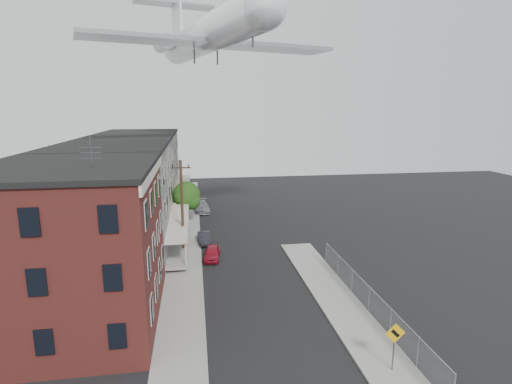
# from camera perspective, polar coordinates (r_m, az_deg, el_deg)

# --- Properties ---
(ground) EXTENTS (120.00, 120.00, 0.00)m
(ground) POSITION_cam_1_polar(r_m,az_deg,el_deg) (23.18, 3.99, -24.01)
(ground) COLOR black
(ground) RESTS_ON ground
(sidewalk_left) EXTENTS (3.00, 62.00, 0.12)m
(sidewalk_left) POSITION_cam_1_polar(r_m,az_deg,el_deg) (44.40, -9.95, -6.00)
(sidewalk_left) COLOR gray
(sidewalk_left) RESTS_ON ground
(sidewalk_right) EXTENTS (3.00, 26.00, 0.12)m
(sidewalk_right) POSITION_cam_1_polar(r_m,az_deg,el_deg) (29.48, 12.19, -15.70)
(sidewalk_right) COLOR gray
(sidewalk_right) RESTS_ON ground
(curb_left) EXTENTS (0.15, 62.00, 0.14)m
(curb_left) POSITION_cam_1_polar(r_m,az_deg,el_deg) (44.39, -8.07, -5.94)
(curb_left) COLOR gray
(curb_left) RESTS_ON ground
(curb_right) EXTENTS (0.15, 26.00, 0.14)m
(curb_right) POSITION_cam_1_polar(r_m,az_deg,el_deg) (29.02, 9.40, -16.02)
(curb_right) COLOR gray
(curb_right) RESTS_ON ground
(corner_building) EXTENTS (10.31, 12.30, 12.15)m
(corner_building) POSITION_cam_1_polar(r_m,az_deg,el_deg) (27.73, -24.58, -6.90)
(corner_building) COLOR #361411
(corner_building) RESTS_ON ground
(row_house_a) EXTENTS (11.98, 7.00, 10.30)m
(row_house_a) POSITION_cam_1_polar(r_m,az_deg,el_deg) (36.60, -20.61, -2.23)
(row_house_a) COLOR #60605E
(row_house_a) RESTS_ON ground
(row_house_b) EXTENTS (11.98, 7.00, 10.30)m
(row_house_b) POSITION_cam_1_polar(r_m,az_deg,el_deg) (43.30, -18.78, 0.01)
(row_house_b) COLOR #73695B
(row_house_b) RESTS_ON ground
(row_house_c) EXTENTS (11.98, 7.00, 10.30)m
(row_house_c) POSITION_cam_1_polar(r_m,az_deg,el_deg) (50.09, -17.45, 1.65)
(row_house_c) COLOR #60605E
(row_house_c) RESTS_ON ground
(row_house_d) EXTENTS (11.98, 7.00, 10.30)m
(row_house_d) POSITION_cam_1_polar(r_m,az_deg,el_deg) (56.93, -16.43, 2.89)
(row_house_d) COLOR #73695B
(row_house_d) RESTS_ON ground
(row_house_e) EXTENTS (11.98, 7.00, 10.30)m
(row_house_e) POSITION_cam_1_polar(r_m,az_deg,el_deg) (63.80, -15.63, 3.86)
(row_house_e) COLOR #60605E
(row_house_e) RESTS_ON ground
(chainlink_fence) EXTENTS (0.06, 18.06, 1.90)m
(chainlink_fence) POSITION_cam_1_polar(r_m,az_deg,el_deg) (28.79, 15.88, -14.52)
(chainlink_fence) COLOR gray
(chainlink_fence) RESTS_ON ground
(warning_sign) EXTENTS (1.10, 0.11, 2.80)m
(warning_sign) POSITION_cam_1_polar(r_m,az_deg,el_deg) (23.09, 19.19, -19.28)
(warning_sign) COLOR #515156
(warning_sign) RESTS_ON ground
(utility_pole) EXTENTS (1.80, 0.26, 9.00)m
(utility_pole) POSITION_cam_1_polar(r_m,az_deg,el_deg) (37.38, -10.51, -2.08)
(utility_pole) COLOR black
(utility_pole) RESTS_ON ground
(street_tree) EXTENTS (3.22, 3.20, 5.20)m
(street_tree) POSITION_cam_1_polar(r_m,az_deg,el_deg) (47.31, -9.75, -0.63)
(street_tree) COLOR black
(street_tree) RESTS_ON ground
(car_near) EXTENTS (1.79, 3.56, 1.17)m
(car_near) POSITION_cam_1_polar(r_m,az_deg,el_deg) (37.15, -6.31, -8.65)
(car_near) COLOR maroon
(car_near) RESTS_ON ground
(car_mid) EXTENTS (1.44, 3.47, 1.12)m
(car_mid) POSITION_cam_1_polar(r_m,az_deg,el_deg) (41.38, -7.40, -6.54)
(car_mid) COLOR black
(car_mid) RESTS_ON ground
(car_far) EXTENTS (2.27, 4.87, 1.38)m
(car_far) POSITION_cam_1_polar(r_m,az_deg,el_deg) (53.83, -7.78, -2.06)
(car_far) COLOR gray
(car_far) RESTS_ON ground
(airplane) EXTENTS (25.00, 28.60, 8.27)m
(airplane) POSITION_cam_1_polar(r_m,az_deg,el_deg) (43.40, -7.06, 21.30)
(airplane) COLOR white
(airplane) RESTS_ON ground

